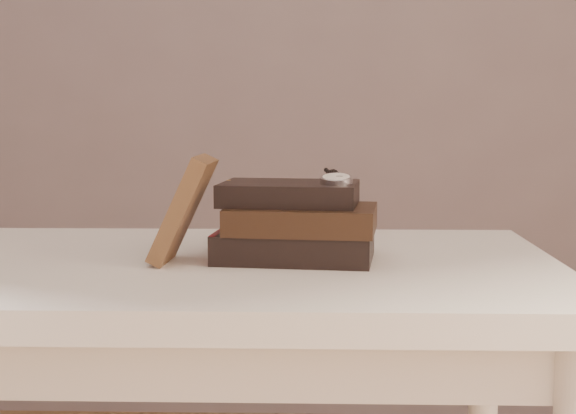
{
  "coord_description": "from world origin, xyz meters",
  "views": [
    {
      "loc": [
        0.15,
        -0.83,
        0.97
      ],
      "look_at": [
        0.12,
        0.36,
        0.82
      ],
      "focal_mm": 52.84,
      "sensor_mm": 36.0,
      "label": 1
    }
  ],
  "objects": [
    {
      "name": "journal",
      "position": [
        -0.03,
        0.33,
        0.83
      ],
      "size": [
        0.09,
        0.1,
        0.15
      ],
      "primitive_type": "cube",
      "rotation": [
        0.0,
        0.44,
        -0.06
      ],
      "color": "#472D1B",
      "rests_on": "table"
    },
    {
      "name": "table",
      "position": [
        0.0,
        0.35,
        0.66
      ],
      "size": [
        1.0,
        0.6,
        0.75
      ],
      "color": "white",
      "rests_on": "ground"
    },
    {
      "name": "eyeglasses",
      "position": [
        0.06,
        0.44,
        0.81
      ],
      "size": [
        0.1,
        0.12,
        0.04
      ],
      "color": "silver",
      "rests_on": "book_stack"
    },
    {
      "name": "book_stack",
      "position": [
        0.13,
        0.36,
        0.8
      ],
      "size": [
        0.24,
        0.18,
        0.11
      ],
      "color": "black",
      "rests_on": "table"
    },
    {
      "name": "pocket_watch",
      "position": [
        0.18,
        0.35,
        0.87
      ],
      "size": [
        0.05,
        0.15,
        0.02
      ],
      "color": "silver",
      "rests_on": "book_stack"
    }
  ]
}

